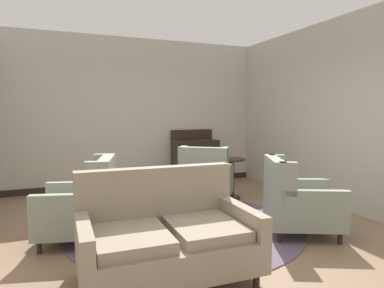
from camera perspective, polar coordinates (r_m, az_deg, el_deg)
ground at (r=4.43m, az=0.13°, el=-14.71°), size 8.51×8.51×0.00m
wall_back at (r=7.07m, az=-9.29°, el=5.10°), size 5.39×0.08×3.00m
wall_right at (r=6.35m, az=19.28°, el=4.86°), size 0.08×4.26×3.00m
baseboard_back at (r=7.17m, az=-9.02°, el=-6.50°), size 5.23×0.03×0.12m
area_rug at (r=4.69m, az=-1.30°, el=-13.48°), size 3.13×3.13×0.01m
coffee_table at (r=4.48m, az=-0.89°, el=-9.60°), size 0.84×0.84×0.45m
porcelain_vase at (r=4.41m, az=-0.18°, el=-6.74°), size 0.16×0.16×0.33m
settee at (r=3.21m, az=-4.33°, el=-15.13°), size 1.56×0.94×0.98m
armchair_far_left at (r=5.67m, az=2.47°, el=-5.87°), size 1.15×1.18×0.98m
armchair_foreground_right at (r=4.25m, az=-17.56°, el=-9.81°), size 1.01×0.95×1.00m
armchair_beside_settee at (r=4.49m, az=17.13°, el=-9.17°), size 1.11×1.07×0.96m
side_table at (r=6.06m, az=6.73°, el=-5.14°), size 0.44×0.44×0.71m
sideboard at (r=7.22m, az=0.54°, el=-2.57°), size 0.94×0.44×1.15m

